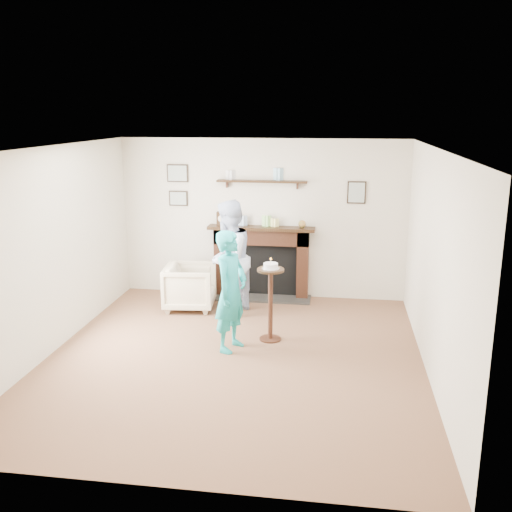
# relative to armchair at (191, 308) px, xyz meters

# --- Properties ---
(ground) EXTENTS (5.00, 5.00, 0.00)m
(ground) POSITION_rel_armchair_xyz_m (0.98, -1.68, 0.00)
(ground) COLOR brown
(ground) RESTS_ON ground
(room_shell) EXTENTS (4.54, 5.02, 2.52)m
(room_shell) POSITION_rel_armchair_xyz_m (0.98, -0.99, 1.62)
(room_shell) COLOR beige
(room_shell) RESTS_ON ground
(armchair) EXTENTS (0.81, 0.79, 0.68)m
(armchair) POSITION_rel_armchair_xyz_m (0.00, 0.00, 0.00)
(armchair) COLOR tan
(armchair) RESTS_ON ground
(man) EXTENTS (0.79, 0.93, 1.69)m
(man) POSITION_rel_armchair_xyz_m (0.63, -0.19, 0.00)
(man) COLOR #A8BAD2
(man) RESTS_ON ground
(woman) EXTENTS (0.51, 0.64, 1.51)m
(woman) POSITION_rel_armchair_xyz_m (0.90, -1.41, 0.00)
(woman) COLOR teal
(woman) RESTS_ON ground
(pedestal_table) EXTENTS (0.34, 0.34, 1.10)m
(pedestal_table) POSITION_rel_armchair_xyz_m (1.34, -1.05, 0.68)
(pedestal_table) COLOR black
(pedestal_table) RESTS_ON ground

